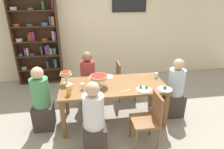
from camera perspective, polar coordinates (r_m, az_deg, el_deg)
The scene contains 22 objects.
ground_plane at distance 3.80m, azimuth 0.24°, elevation -13.03°, with size 12.00×12.00×0.00m, color gray.
rear_partition at distance 5.32m, azimuth -3.57°, elevation 13.93°, with size 8.00×0.12×2.80m, color beige.
dining_table at distance 3.46m, azimuth 0.25°, elevation -4.24°, with size 1.85×0.86×0.74m.
bookshelf at distance 5.29m, azimuth -20.99°, elevation 9.35°, with size 1.10×0.30×2.21m.
television at distance 5.30m, azimuth 5.16°, elevation 20.77°, with size 0.88×0.05×0.54m.
diner_head_west at distance 3.56m, azimuth -19.87°, elevation -7.92°, with size 0.34×0.34×1.15m.
diner_far_left at distance 4.14m, azimuth -7.01°, elevation -2.13°, with size 0.34×0.34×1.15m.
diner_near_left at distance 2.90m, azimuth -5.29°, elevation -14.13°, with size 0.34×0.34×1.15m.
diner_head_east at distance 3.89m, azimuth 17.98°, elevation -4.89°, with size 0.34×0.34×1.15m.
chair_far_right at distance 4.26m, azimuth 3.30°, elevation -1.31°, with size 0.40×0.40×0.87m.
chair_near_right at distance 3.07m, azimuth 10.93°, elevation -12.31°, with size 0.40×0.40×0.87m.
deep_dish_pizza_stand at distance 3.28m, azimuth -3.84°, elevation -0.91°, with size 0.33×0.33×0.21m.
personal_pizza_stand at distance 3.46m, azimuth -13.44°, elevation -0.18°, with size 0.21×0.21×0.23m.
salad_plate_near_diner at distance 3.72m, azimuth -1.51°, elevation -0.55°, with size 0.23×0.23×0.06m.
salad_plate_far_diner at distance 3.28m, azimuth 9.33°, elevation -4.25°, with size 0.26×0.26×0.06m.
salad_plate_spare at distance 3.36m, azimuth 15.24°, elevation -4.07°, with size 0.24×0.24×0.07m.
beer_glass_amber_tall at distance 3.13m, azimuth -12.61°, elevation -4.51°, with size 0.08×0.08×0.16m, color gold.
water_glass_clear_near at distance 3.32m, azimuth -12.01°, elevation -3.50°, with size 0.07×0.07×0.09m, color white.
water_glass_clear_far at distance 3.77m, azimuth 12.83°, elevation -0.20°, with size 0.07×0.07×0.10m, color white.
water_glass_clear_spare at distance 3.27m, azimuth -8.61°, elevation -3.49°, with size 0.06×0.06×0.11m, color white.
cutlery_fork_near at distance 3.21m, azimuth 3.83°, elevation -4.78°, with size 0.18×0.02×0.01m, color silver.
cutlery_knife_near at distance 3.83m, azimuth 8.42°, elevation -0.23°, with size 0.18×0.02×0.01m, color silver.
Camera 1 is at (-0.49, -3.03, 2.24)m, focal length 31.11 mm.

